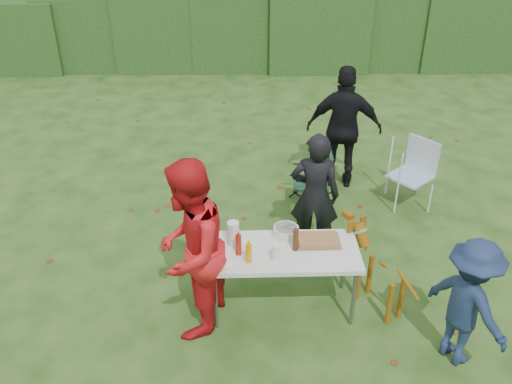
{
  "coord_description": "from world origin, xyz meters",
  "views": [
    {
      "loc": [
        -0.05,
        -4.5,
        3.99
      ],
      "look_at": [
        0.1,
        0.49,
        1.0
      ],
      "focal_mm": 38.0,
      "sensor_mm": 36.0,
      "label": 1
    }
  ],
  "objects_px": {
    "lawn_chair": "(411,174)",
    "camping_chair": "(310,179)",
    "paper_towel_roll": "(233,233)",
    "child": "(468,303)",
    "dog": "(381,275)",
    "folding_table": "(284,254)",
    "mustard_bottle": "(249,253)",
    "person_cook": "(315,195)",
    "person_black_puffy": "(344,128)",
    "ketchup_bottle": "(239,245)",
    "beer_bottle": "(295,240)",
    "person_red_jacket": "(190,251)"
  },
  "relations": [
    {
      "from": "lawn_chair",
      "to": "camping_chair",
      "type": "bearing_deg",
      "value": -38.33
    },
    {
      "from": "lawn_chair",
      "to": "paper_towel_roll",
      "type": "relative_size",
      "value": 3.52
    },
    {
      "from": "child",
      "to": "dog",
      "type": "relative_size",
      "value": 1.44
    },
    {
      "from": "paper_towel_roll",
      "to": "folding_table",
      "type": "bearing_deg",
      "value": -13.23
    },
    {
      "from": "mustard_bottle",
      "to": "dog",
      "type": "bearing_deg",
      "value": 5.6
    },
    {
      "from": "folding_table",
      "to": "person_cook",
      "type": "distance_m",
      "value": 1.07
    },
    {
      "from": "folding_table",
      "to": "mustard_bottle",
      "type": "distance_m",
      "value": 0.42
    },
    {
      "from": "camping_chair",
      "to": "mustard_bottle",
      "type": "height_order",
      "value": "mustard_bottle"
    },
    {
      "from": "person_black_puffy",
      "to": "ketchup_bottle",
      "type": "xyz_separation_m",
      "value": [
        -1.47,
        -2.63,
        -0.04
      ]
    },
    {
      "from": "mustard_bottle",
      "to": "paper_towel_roll",
      "type": "relative_size",
      "value": 0.77
    },
    {
      "from": "person_cook",
      "to": "beer_bottle",
      "type": "bearing_deg",
      "value": 83.78
    },
    {
      "from": "person_red_jacket",
      "to": "mustard_bottle",
      "type": "height_order",
      "value": "person_red_jacket"
    },
    {
      "from": "dog",
      "to": "camping_chair",
      "type": "relative_size",
      "value": 1.08
    },
    {
      "from": "person_black_puffy",
      "to": "lawn_chair",
      "type": "xyz_separation_m",
      "value": [
        0.84,
        -0.56,
        -0.43
      ]
    },
    {
      "from": "dog",
      "to": "paper_towel_roll",
      "type": "distance_m",
      "value": 1.57
    },
    {
      "from": "person_cook",
      "to": "child",
      "type": "xyz_separation_m",
      "value": [
        1.16,
        -1.7,
        -0.12
      ]
    },
    {
      "from": "folding_table",
      "to": "person_black_puffy",
      "type": "distance_m",
      "value": 2.78
    },
    {
      "from": "person_cook",
      "to": "person_black_puffy",
      "type": "bearing_deg",
      "value": -98.7
    },
    {
      "from": "folding_table",
      "to": "camping_chair",
      "type": "xyz_separation_m",
      "value": [
        0.51,
        1.97,
        -0.27
      ]
    },
    {
      "from": "person_black_puffy",
      "to": "beer_bottle",
      "type": "bearing_deg",
      "value": 80.63
    },
    {
      "from": "person_cook",
      "to": "person_black_puffy",
      "type": "height_order",
      "value": "person_black_puffy"
    },
    {
      "from": "camping_chair",
      "to": "paper_towel_roll",
      "type": "relative_size",
      "value": 3.23
    },
    {
      "from": "mustard_bottle",
      "to": "ketchup_bottle",
      "type": "height_order",
      "value": "ketchup_bottle"
    },
    {
      "from": "dog",
      "to": "camping_chair",
      "type": "distance_m",
      "value": 2.07
    },
    {
      "from": "camping_chair",
      "to": "lawn_chair",
      "type": "height_order",
      "value": "lawn_chair"
    },
    {
      "from": "person_cook",
      "to": "mustard_bottle",
      "type": "distance_m",
      "value": 1.39
    },
    {
      "from": "lawn_chair",
      "to": "dog",
      "type": "bearing_deg",
      "value": 27.07
    },
    {
      "from": "dog",
      "to": "paper_towel_roll",
      "type": "bearing_deg",
      "value": 53.0
    },
    {
      "from": "person_black_puffy",
      "to": "beer_bottle",
      "type": "height_order",
      "value": "person_black_puffy"
    },
    {
      "from": "person_red_jacket",
      "to": "paper_towel_roll",
      "type": "height_order",
      "value": "person_red_jacket"
    },
    {
      "from": "person_cook",
      "to": "mustard_bottle",
      "type": "height_order",
      "value": "person_cook"
    },
    {
      "from": "folding_table",
      "to": "person_cook",
      "type": "relative_size",
      "value": 0.97
    },
    {
      "from": "folding_table",
      "to": "child",
      "type": "bearing_deg",
      "value": -24.41
    },
    {
      "from": "child",
      "to": "lawn_chair",
      "type": "relative_size",
      "value": 1.44
    },
    {
      "from": "person_black_puffy",
      "to": "dog",
      "type": "xyz_separation_m",
      "value": [
        -0.02,
        -2.61,
        -0.45
      ]
    },
    {
      "from": "person_cook",
      "to": "person_red_jacket",
      "type": "height_order",
      "value": "person_red_jacket"
    },
    {
      "from": "person_black_puffy",
      "to": "child",
      "type": "bearing_deg",
      "value": 109.95
    },
    {
      "from": "person_cook",
      "to": "beer_bottle",
      "type": "distance_m",
      "value": 1.02
    },
    {
      "from": "person_black_puffy",
      "to": "child",
      "type": "relative_size",
      "value": 1.35
    },
    {
      "from": "person_black_puffy",
      "to": "paper_towel_roll",
      "type": "relative_size",
      "value": 6.82
    },
    {
      "from": "camping_chair",
      "to": "paper_towel_roll",
      "type": "height_order",
      "value": "paper_towel_roll"
    },
    {
      "from": "person_cook",
      "to": "lawn_chair",
      "type": "height_order",
      "value": "person_cook"
    },
    {
      "from": "person_cook",
      "to": "mustard_bottle",
      "type": "relative_size",
      "value": 7.74
    },
    {
      "from": "person_cook",
      "to": "dog",
      "type": "bearing_deg",
      "value": 131.42
    },
    {
      "from": "paper_towel_roll",
      "to": "mustard_bottle",
      "type": "bearing_deg",
      "value": -62.66
    },
    {
      "from": "folding_table",
      "to": "dog",
      "type": "height_order",
      "value": "dog"
    },
    {
      "from": "camping_chair",
      "to": "ketchup_bottle",
      "type": "xyz_separation_m",
      "value": [
        -0.96,
        -2.02,
        0.43
      ]
    },
    {
      "from": "lawn_chair",
      "to": "ketchup_bottle",
      "type": "bearing_deg",
      "value": 1.64
    },
    {
      "from": "folding_table",
      "to": "beer_bottle",
      "type": "relative_size",
      "value": 6.25
    },
    {
      "from": "person_black_puffy",
      "to": "beer_bottle",
      "type": "distance_m",
      "value": 2.73
    }
  ]
}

